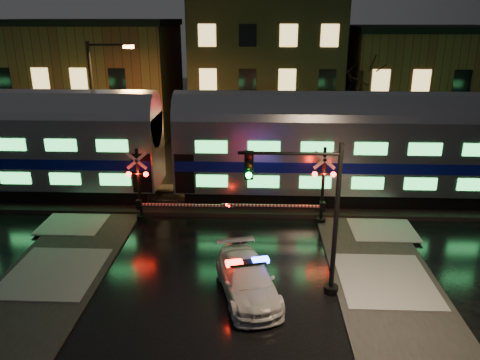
# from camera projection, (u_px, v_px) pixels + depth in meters

# --- Properties ---
(ground) EXTENTS (120.00, 120.00, 0.00)m
(ground) POSITION_uv_depth(u_px,v_px,m) (223.00, 244.00, 21.14)
(ground) COLOR black
(ground) RESTS_ON ground
(ballast) EXTENTS (90.00, 4.20, 0.24)m
(ballast) POSITION_uv_depth(u_px,v_px,m) (230.00, 200.00, 25.81)
(ballast) COLOR black
(ballast) RESTS_ON ground
(sidewalk_left) EXTENTS (4.00, 20.00, 0.12)m
(sidewalk_left) POSITION_uv_depth(u_px,v_px,m) (17.00, 320.00, 15.73)
(sidewalk_left) COLOR #2D2D2D
(sidewalk_left) RESTS_ON ground
(sidewalk_right) EXTENTS (4.00, 20.00, 0.12)m
(sidewalk_right) POSITION_uv_depth(u_px,v_px,m) (408.00, 331.00, 15.20)
(sidewalk_right) COLOR #2D2D2D
(sidewalk_right) RESTS_ON ground
(building_left) EXTENTS (14.00, 10.00, 9.00)m
(building_left) POSITION_uv_depth(u_px,v_px,m) (94.00, 79.00, 40.91)
(building_left) COLOR #523820
(building_left) RESTS_ON ground
(building_mid) EXTENTS (12.00, 11.00, 11.50)m
(building_mid) POSITION_uv_depth(u_px,v_px,m) (265.00, 65.00, 40.36)
(building_mid) COLOR brown
(building_mid) RESTS_ON ground
(building_right) EXTENTS (12.00, 10.00, 8.50)m
(building_right) POSITION_uv_depth(u_px,v_px,m) (418.00, 84.00, 39.86)
(building_right) COLOR #523820
(building_right) RESTS_ON ground
(train) EXTENTS (51.00, 3.12, 5.92)m
(train) POSITION_uv_depth(u_px,v_px,m) (167.00, 142.00, 24.86)
(train) COLOR black
(train) RESTS_ON ballast
(police_car) EXTENTS (2.91, 4.80, 1.46)m
(police_car) POSITION_uv_depth(u_px,v_px,m) (247.00, 279.00, 17.07)
(police_car) COLOR silver
(police_car) RESTS_ON ground
(crossing_signal_right) EXTENTS (5.54, 0.64, 3.92)m
(crossing_signal_right) POSITION_uv_depth(u_px,v_px,m) (315.00, 194.00, 22.60)
(crossing_signal_right) COLOR black
(crossing_signal_right) RESTS_ON ground
(crossing_signal_left) EXTENTS (5.28, 0.63, 3.74)m
(crossing_signal_left) POSITION_uv_depth(u_px,v_px,m) (146.00, 193.00, 22.95)
(crossing_signal_left) COLOR black
(crossing_signal_left) RESTS_ON ground
(traffic_light) EXTENTS (3.73, 0.68, 5.76)m
(traffic_light) POSITION_uv_depth(u_px,v_px,m) (310.00, 217.00, 16.39)
(traffic_light) COLOR black
(traffic_light) RESTS_ON ground
(streetlight) EXTENTS (2.80, 0.29, 8.36)m
(streetlight) POSITION_uv_depth(u_px,v_px,m) (98.00, 102.00, 28.36)
(streetlight) COLOR black
(streetlight) RESTS_ON ground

